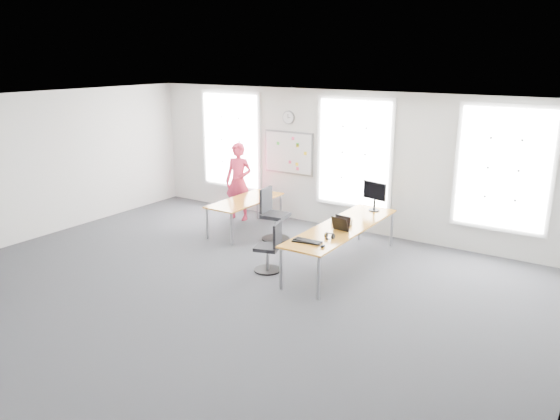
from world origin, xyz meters
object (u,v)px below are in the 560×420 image
Objects in this scene: chair_left at (273,217)px; headphones at (329,236)px; keyboard at (307,242)px; person at (239,182)px; chair_right at (270,250)px; desk_right at (342,229)px; monitor at (375,194)px; desk_left at (245,202)px.

chair_left is 2.37m from headphones.
person is at bearing 132.77° from keyboard.
person is at bearing -149.29° from chair_right.
desk_right is at bearing 118.91° from chair_right.
headphones is at bearing -40.26° from person.
monitor is at bearing -11.25° from person.
monitor reaches higher than chair_left.
desk_right is 1.10m from keyboard.
chair_right is (-0.93, -0.94, -0.31)m from desk_right.
keyboard is (0.84, -0.16, 0.37)m from chair_right.
person reaches higher than monitor.
person is 3.41m from monitor.
keyboard is 0.43m from headphones.
chair_left is (0.82, -0.15, -0.17)m from desk_left.
person is (-0.66, 0.63, 0.25)m from desk_left.
chair_right reaches higher than desk_right.
chair_left is 2.43m from keyboard.
monitor is (0.14, 2.33, 0.34)m from keyboard.
chair_left is at bearing -146.52° from monitor.
keyboard is (-0.09, -1.10, 0.06)m from desk_right.
keyboard is 2.93× the size of headphones.
chair_left is at bearing 126.79° from keyboard.
headphones is (3.46, -2.03, -0.10)m from person.
chair_right reaches higher than headphones.
chair_left is 0.60× the size of person.
headphones is 0.29× the size of monitor.
monitor is at bearing 139.24° from chair_right.
monitor is at bearing 75.75° from keyboard.
keyboard is at bearing -94.52° from desk_right.
desk_left is 2.11× the size of chair_right.
chair_left is 1.87× the size of monitor.
desk_right is at bearing 94.90° from headphones.
desk_right is at bearing -79.07° from monitor.
person is at bearing 158.57° from desk_right.
person is 4.01m from headphones.
desk_left is 1.07× the size of person.
chair_right is 2.48m from monitor.
chair_right is 0.84× the size of chair_left.
desk_left is 1.77× the size of chair_left.
keyboard is (1.78, -1.63, 0.29)m from chair_left.
person reaches higher than keyboard.
monitor is (3.40, -0.08, 0.20)m from person.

